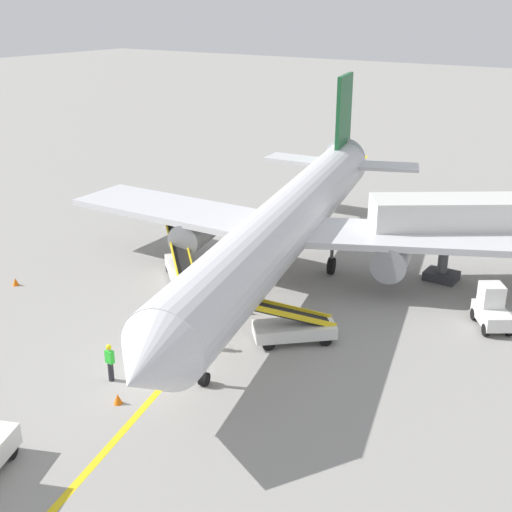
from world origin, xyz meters
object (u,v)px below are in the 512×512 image
ground_crew_wing_walker (110,361)px  safety_cone_nose_left (118,399)px  baggage_tug_near_wing (492,309)px  ground_crew_marshaller (194,330)px  airliner (289,221)px  jet_bridge (504,221)px  belt_loader_forward_hold (292,326)px  safety_cone_wingtip_right (247,310)px  safety_cone_wingtip_left (15,282)px  belt_loader_aft_hold (181,266)px

ground_crew_wing_walker → safety_cone_nose_left: (1.46, -1.08, -0.69)m
baggage_tug_near_wing → ground_crew_marshaller: (-10.69, -9.74, -0.02)m
airliner → jet_bridge: airliner is taller
belt_loader_forward_hold → safety_cone_nose_left: (-3.09, -8.22, -0.56)m
baggage_tug_near_wing → safety_cone_nose_left: 18.23m
safety_cone_wingtip_right → baggage_tug_near_wing: bearing=27.4°
safety_cone_wingtip_left → baggage_tug_near_wing: bearing=22.6°
jet_bridge → belt_loader_forward_hold: 14.41m
ground_crew_marshaller → safety_cone_wingtip_left: size_ratio=3.86×
baggage_tug_near_wing → ground_crew_wing_walker: size_ratio=1.60×
safety_cone_wingtip_left → belt_loader_aft_hold: bearing=40.0°
belt_loader_aft_hold → belt_loader_forward_hold: bearing=-17.9°
jet_bridge → safety_cone_wingtip_left: jet_bridge is taller
ground_crew_marshaller → safety_cone_nose_left: (0.31, -5.22, -0.69)m
belt_loader_aft_hold → safety_cone_nose_left: (6.01, -11.17, -0.56)m
airliner → belt_loader_aft_hold: 6.66m
safety_cone_wingtip_right → ground_crew_wing_walker: bearing=-98.1°
airliner → ground_crew_wing_walker: 13.81m
ground_crew_marshaller → belt_loader_aft_hold: bearing=133.8°
safety_cone_wingtip_left → ground_crew_wing_walker: bearing=-19.4°
safety_cone_wingtip_left → safety_cone_wingtip_right: bearing=18.3°
jet_bridge → belt_loader_aft_hold: 18.23m
jet_bridge → baggage_tug_near_wing: (1.32, -6.08, -2.62)m
belt_loader_forward_hold → ground_crew_wing_walker: (-4.55, -7.14, 0.13)m
safety_cone_nose_left → safety_cone_wingtip_left: same height
belt_loader_aft_hold → ground_crew_wing_walker: bearing=-65.7°
belt_loader_forward_hold → belt_loader_aft_hold: 9.57m
baggage_tug_near_wing → safety_cone_nose_left: bearing=-124.8°
baggage_tug_near_wing → ground_crew_marshaller: bearing=-137.7°
ground_crew_marshaller → baggage_tug_near_wing: bearing=42.3°
airliner → safety_cone_wingtip_right: 6.15m
airliner → ground_crew_marshaller: 9.78m
ground_crew_marshaller → safety_cone_wingtip_right: ground_crew_marshaller is taller
ground_crew_marshaller → safety_cone_wingtip_right: bearing=89.4°
safety_cone_nose_left → jet_bridge: bearing=66.7°
ground_crew_wing_walker → jet_bridge: bearing=62.2°
safety_cone_wingtip_right → belt_loader_forward_hold: bearing=-20.1°
ground_crew_wing_walker → belt_loader_forward_hold: bearing=57.5°
airliner → safety_cone_wingtip_left: 15.71m
ground_crew_wing_walker → belt_loader_aft_hold: bearing=114.3°
airliner → safety_cone_wingtip_right: airliner is taller
baggage_tug_near_wing → safety_cone_wingtip_left: baggage_tug_near_wing is taller
belt_loader_aft_hold → safety_cone_nose_left: 12.70m
belt_loader_aft_hold → safety_cone_wingtip_left: belt_loader_aft_hold is taller
airliner → jet_bridge: size_ratio=2.92×
baggage_tug_near_wing → ground_crew_marshaller: 14.46m
jet_bridge → safety_cone_wingtip_right: (-9.33, -11.59, -3.32)m
belt_loader_aft_hold → safety_cone_wingtip_right: belt_loader_aft_hold is taller
belt_loader_forward_hold → belt_loader_aft_hold: same height
belt_loader_forward_hold → ground_crew_wing_walker: belt_loader_forward_hold is taller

